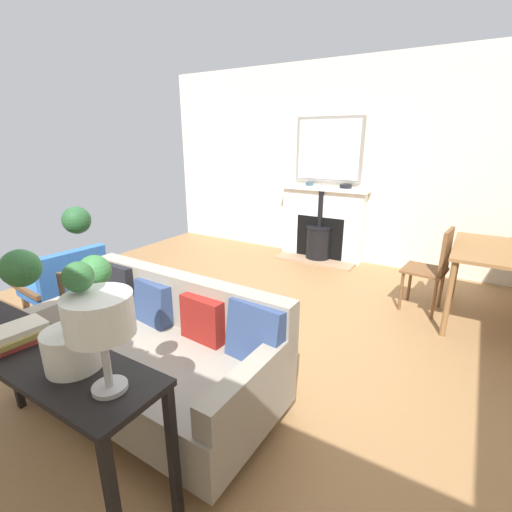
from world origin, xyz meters
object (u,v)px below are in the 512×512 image
object	(u,v)px
mantel_bowl_near	(310,184)
book_stack	(18,335)
console_table	(39,367)
ottoman	(224,315)
fireplace	(321,228)
dining_chair_near_fireplace	(435,264)
table_lamp_far_end	(100,319)
mantel_bowl_far	(346,186)
potted_plant	(66,306)
dining_table	(503,260)
sofa	(157,351)
armchair_accent	(67,283)

from	to	relation	value
mantel_bowl_near	book_stack	size ratio (longest dim) A/B	0.42
mantel_bowl_near	console_table	size ratio (longest dim) A/B	0.08
ottoman	book_stack	xyz separation A→B (m)	(1.58, -0.08, 0.57)
book_stack	mantel_bowl_near	bearing A→B (deg)	-176.12
console_table	book_stack	bearing A→B (deg)	-88.50
fireplace	ottoman	bearing A→B (deg)	3.07
dining_chair_near_fireplace	fireplace	bearing A→B (deg)	-123.42
mantel_bowl_near	table_lamp_far_end	xyz separation A→B (m)	(4.24, 0.97, -0.01)
mantel_bowl_far	potted_plant	xyz separation A→B (m)	(4.21, 0.17, -0.04)
mantel_bowl_far	dining_table	xyz separation A→B (m)	(1.09, 1.88, -0.43)
potted_plant	dining_table	distance (m)	3.59
console_table	potted_plant	world-z (taller)	potted_plant
mantel_bowl_near	table_lamp_far_end	bearing A→B (deg)	12.93
fireplace	console_table	world-z (taller)	fireplace
sofa	table_lamp_far_end	xyz separation A→B (m)	(0.74, 0.55, 0.74)
sofa	potted_plant	xyz separation A→B (m)	(0.71, 0.29, 0.71)
mantel_bowl_near	sofa	distance (m)	3.61
mantel_bowl_far	sofa	bearing A→B (deg)	-1.97
potted_plant	sofa	bearing A→B (deg)	-157.87
fireplace	potted_plant	distance (m)	4.27
fireplace	table_lamp_far_end	size ratio (longest dim) A/B	3.12
ottoman	dining_chair_near_fireplace	bearing A→B (deg)	136.39
table_lamp_far_end	dining_chair_near_fireplace	distance (m)	3.32
potted_plant	dining_chair_near_fireplace	world-z (taller)	potted_plant
ottoman	dining_table	bearing A→B (deg)	127.59
mantel_bowl_near	potted_plant	world-z (taller)	potted_plant
book_stack	table_lamp_far_end	bearing A→B (deg)	90.29
fireplace	sofa	size ratio (longest dim) A/B	0.73
table_lamp_far_end	dining_table	bearing A→B (deg)	155.40
mantel_bowl_far	console_table	distance (m)	4.26
fireplace	sofa	xyz separation A→B (m)	(3.49, 0.19, -0.12)
armchair_accent	console_table	bearing A→B (deg)	54.63
mantel_bowl_far	sofa	distance (m)	3.58
console_table	book_stack	xyz separation A→B (m)	(0.00, -0.13, 0.14)
fireplace	table_lamp_far_end	distance (m)	4.34
mantel_bowl_near	ottoman	distance (m)	2.82
console_table	potted_plant	bearing A→B (deg)	95.03
ottoman	dining_table	world-z (taller)	dining_table
mantel_bowl_near	sofa	world-z (taller)	mantel_bowl_near
mantel_bowl_near	dining_table	bearing A→B (deg)	65.83
console_table	dining_chair_near_fireplace	world-z (taller)	dining_chair_near_fireplace
ottoman	mantel_bowl_far	bearing A→B (deg)	176.29
book_stack	dining_table	distance (m)	3.81
armchair_accent	potted_plant	distance (m)	2.05
mantel_bowl_far	armchair_accent	world-z (taller)	mantel_bowl_far
mantel_bowl_far	dining_chair_near_fireplace	distance (m)	1.81
console_table	mantel_bowl_near	bearing A→B (deg)	-174.35
mantel_bowl_near	mantel_bowl_far	distance (m)	0.54
potted_plant	console_table	bearing A→B (deg)	-84.97
fireplace	dining_chair_near_fireplace	world-z (taller)	fireplace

